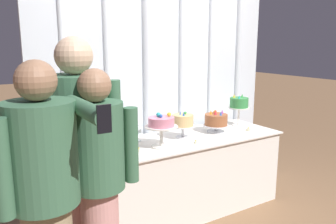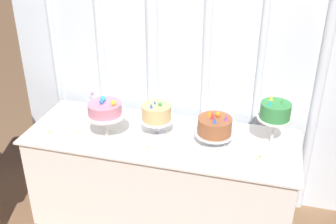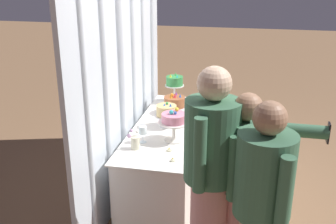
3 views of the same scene
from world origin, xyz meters
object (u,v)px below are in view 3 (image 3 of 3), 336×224
Objects in this scene: tealight_far_left at (173,160)px; tealight_far_right at (191,103)px; cake_display_leftmost at (174,120)px; tealight_near_left at (169,150)px; flower_vase at (135,141)px; cake_display_midright at (174,103)px; tealight_near_right at (187,127)px; guest_girl_blue_dress at (262,211)px; wine_glass at (143,131)px; cake_display_rightmost at (175,82)px; guest_man_dark_suit at (211,174)px; guest_man_pink_jacket at (242,186)px; cake_table at (169,158)px; cake_display_midleft at (166,112)px.

tealight_far_left is 0.86× the size of tealight_far_right.
cake_display_leftmost is 6.76× the size of tealight_near_left.
flower_vase is 1.33m from tealight_far_right.
tealight_near_right is at bearing -152.79° from cake_display_midright.
cake_display_midright is 2.10m from guest_girl_blue_dress.
wine_glass is 3.53× the size of tealight_near_left.
guest_man_dark_suit is (-1.98, -0.64, -0.07)m from cake_display_rightmost.
cake_display_leftmost is 0.20× the size of guest_man_pink_jacket.
tealight_far_left is (-1.52, -0.28, -0.23)m from cake_display_rightmost.
cake_table is 7.31× the size of cake_display_midleft.
guest_man_dark_suit reaches higher than tealight_near_left.
guest_man_pink_jacket is at bearing -153.04° from cake_display_midright.
flower_vase is 0.42m from tealight_far_left.
guest_girl_blue_dress is (-2.27, -0.99, -0.12)m from cake_display_rightmost.
guest_man_pink_jacket reaches higher than cake_table.
cake_display_midleft is 6.05× the size of tealight_far_left.
tealight_near_left is at bearing -179.14° from cake_display_leftmost.
cake_display_midright is 0.17× the size of guest_girl_blue_dress.
guest_girl_blue_dress reaches higher than cake_display_midleft.
cake_table is at bearing -33.01° from cake_display_midleft.
cake_display_rightmost is 2.18× the size of wine_glass.
cake_display_midleft is at bearing -174.79° from cake_display_rightmost.
cake_display_leftmost is (-0.36, -0.11, 0.58)m from cake_table.
cake_display_midright is 0.76× the size of cake_display_rightmost.
cake_table is at bearing -19.05° from wine_glass.
tealight_far_right is at bearing -23.90° from cake_display_midright.
flower_vase is at bearing 163.45° from cake_display_midleft.
wine_glass is at bearing 166.43° from tealight_far_right.
cake_table is 7.15× the size of cake_display_midright.
wine_glass reaches higher than cake_table.
cake_display_leftmost is 1.62× the size of flower_vase.
cake_display_midleft is 6.94× the size of tealight_near_right.
flower_vase is (-0.56, 0.17, -0.09)m from cake_display_midleft.
cake_display_rightmost is 7.69× the size of tealight_near_left.
cake_display_rightmost reaches higher than tealight_far_left.
cake_display_midleft is at bearing 16.09° from tealight_far_left.
cake_display_midright is 0.97m from tealight_near_left.
guest_girl_blue_dress is (-1.07, -1.06, -0.00)m from wine_glass.
cake_display_leftmost reaches higher than wine_glass.
guest_girl_blue_dress is at bearing -148.09° from cake_display_midleft.
guest_man_dark_suit reaches higher than cake_display_midleft.
guest_man_pink_jacket reaches higher than tealight_near_right.
guest_man_dark_suit is at bearing -154.31° from cake_display_midleft.
cake_display_rightmost is 1.21m from wine_glass.
tealight_far_right is at bearing 2.61° from tealight_far_left.
flower_vase is at bearing 175.99° from cake_display_rightmost.
cake_display_midright is 0.37m from tealight_far_right.
cake_display_midright is 1.66× the size of wine_glass.
wine_glass is 3.73× the size of tealight_far_left.
guest_man_dark_suit reaches higher than guest_girl_blue_dress.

